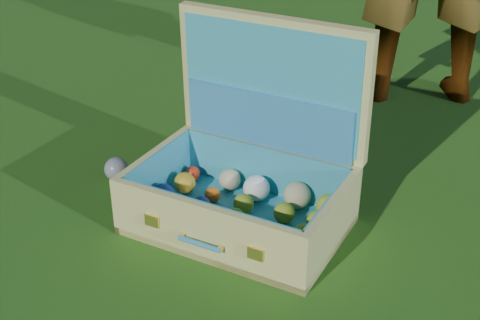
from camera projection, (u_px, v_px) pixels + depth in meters
The scene contains 3 objects.
ground at pixel (308, 197), 1.99m from camera, with size 60.00×60.00×0.00m, color #215114.
stray_ball at pixel (116, 169), 2.06m from camera, with size 0.07×0.07×0.07m, color teal.
suitcase at pixel (251, 169), 1.83m from camera, with size 0.68×0.61×0.55m.
Camera 1 is at (-0.09, -1.70, 1.05)m, focal length 50.00 mm.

